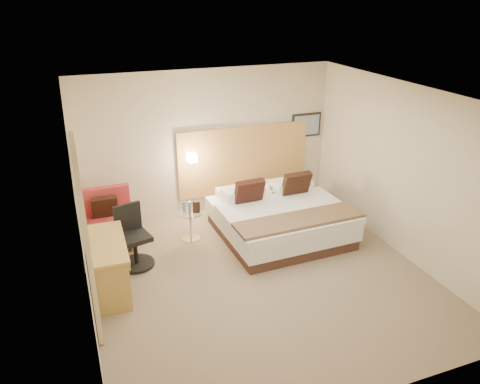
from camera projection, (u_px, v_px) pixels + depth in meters
name	position (u px, v px, depth m)	size (l,w,h in m)	color
floor	(260.00, 277.00, 7.01)	(4.80, 5.00, 0.02)	#806D56
ceiling	(263.00, 95.00, 5.93)	(4.80, 5.00, 0.02)	white
wall_back	(208.00, 143.00, 8.62)	(4.80, 0.02, 2.70)	beige
wall_front	(368.00, 295.00, 4.31)	(4.80, 0.02, 2.70)	beige
wall_left	(79.00, 222.00, 5.69)	(0.02, 5.00, 2.70)	beige
wall_right	(404.00, 172.00, 7.25)	(0.02, 5.00, 2.70)	beige
headboard_panel	(244.00, 159.00, 8.98)	(2.60, 0.04, 1.30)	tan
art_frame	(306.00, 125.00, 9.19)	(0.62, 0.03, 0.47)	black
art_canvas	(307.00, 125.00, 9.18)	(0.54, 0.01, 0.39)	#768EA3
lamp_arm	(191.00, 157.00, 8.51)	(0.02, 0.02, 0.12)	silver
lamp_shade	(192.00, 158.00, 8.46)	(0.15, 0.15, 0.15)	#FFEDC6
curtain	(86.00, 240.00, 5.54)	(0.06, 0.90, 2.42)	beige
bottle_a	(184.00, 207.00, 7.84)	(0.05, 0.05, 0.18)	#7B94BE
bottle_b	(190.00, 206.00, 7.85)	(0.05, 0.05, 0.18)	#95C1E7
menu_folder	(196.00, 207.00, 7.80)	(0.12, 0.05, 0.20)	#351C15
bed	(279.00, 218.00, 8.06)	(2.14, 2.08, 1.02)	#402720
lounge_chair	(107.00, 224.00, 7.77)	(0.88, 0.77, 0.92)	#A96C4F
side_table	(190.00, 224.00, 7.95)	(0.53, 0.53, 0.51)	silver
desk	(107.00, 253.00, 6.45)	(0.60, 1.25, 0.77)	tan
desk_chair	(133.00, 242.00, 7.16)	(0.66, 0.66, 0.97)	black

